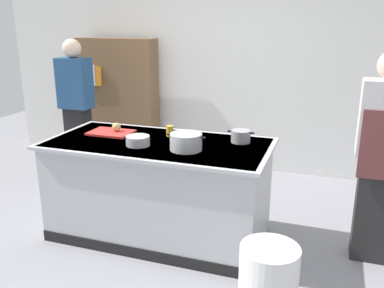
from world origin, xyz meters
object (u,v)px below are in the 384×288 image
(onion, at_px, (116,127))
(juice_cup, at_px, (170,131))
(stock_pot, at_px, (186,142))
(mixing_bowl, at_px, (138,141))
(bookshelf, at_px, (119,101))
(person_guest, at_px, (77,107))
(sauce_pan, at_px, (241,136))
(person_chef, at_px, (381,155))
(trash_bin, at_px, (268,286))

(onion, xyz_separation_m, juice_cup, (0.52, 0.07, -0.01))
(onion, distance_m, stock_pot, 0.84)
(mixing_bowl, height_order, bookshelf, bookshelf)
(person_guest, distance_m, bookshelf, 0.78)
(sauce_pan, xyz_separation_m, mixing_bowl, (-0.81, -0.38, -0.01))
(sauce_pan, bearing_deg, bookshelf, 142.81)
(onion, height_order, person_chef, person_chef)
(onion, height_order, juice_cup, onion)
(onion, bearing_deg, stock_pot, -19.01)
(person_chef, relative_size, bookshelf, 1.01)
(juice_cup, bearing_deg, stock_pot, -50.76)
(stock_pot, distance_m, bookshelf, 2.56)
(sauce_pan, bearing_deg, mixing_bowl, -155.12)
(onion, height_order, sauce_pan, sauce_pan)
(trash_bin, bearing_deg, stock_pot, 138.48)
(juice_cup, height_order, person_chef, person_chef)
(juice_cup, bearing_deg, person_guest, 152.25)
(onion, bearing_deg, sauce_pan, 4.33)
(trash_bin, relative_size, person_chef, 0.33)
(onion, bearing_deg, trash_bin, -31.77)
(stock_pot, relative_size, mixing_bowl, 1.62)
(person_chef, bearing_deg, juice_cup, 92.41)
(mixing_bowl, distance_m, bookshelf, 2.31)
(sauce_pan, relative_size, trash_bin, 0.42)
(onion, height_order, mixing_bowl, onion)
(stock_pot, xyz_separation_m, bookshelf, (-1.68, 1.93, -0.12))
(person_guest, bearing_deg, stock_pot, 43.86)
(sauce_pan, xyz_separation_m, person_guest, (-2.22, 0.80, -0.04))
(stock_pot, height_order, bookshelf, bookshelf)
(juice_cup, xyz_separation_m, person_guest, (-1.56, 0.82, -0.04))
(mixing_bowl, xyz_separation_m, trash_bin, (1.26, -0.72, -0.66))
(trash_bin, distance_m, bookshelf, 3.70)
(onion, xyz_separation_m, stock_pot, (0.80, -0.28, 0.01))
(trash_bin, height_order, bookshelf, bookshelf)
(juice_cup, xyz_separation_m, bookshelf, (-1.40, 1.59, -0.10))
(person_guest, bearing_deg, juice_cup, 48.43)
(mixing_bowl, height_order, person_chef, person_chef)
(sauce_pan, distance_m, juice_cup, 0.66)
(trash_bin, distance_m, person_chef, 1.42)
(onion, relative_size, bookshelf, 0.05)
(mixing_bowl, distance_m, trash_bin, 1.59)
(onion, relative_size, juice_cup, 0.82)
(person_guest, bearing_deg, person_chef, 62.29)
(trash_bin, relative_size, person_guest, 0.33)
(juice_cup, relative_size, trash_bin, 0.18)
(trash_bin, distance_m, person_guest, 3.33)
(sauce_pan, distance_m, trash_bin, 1.36)
(onion, xyz_separation_m, mixing_bowl, (0.37, -0.29, -0.02))
(person_guest, bearing_deg, bookshelf, 154.52)
(mixing_bowl, bearing_deg, trash_bin, -29.73)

